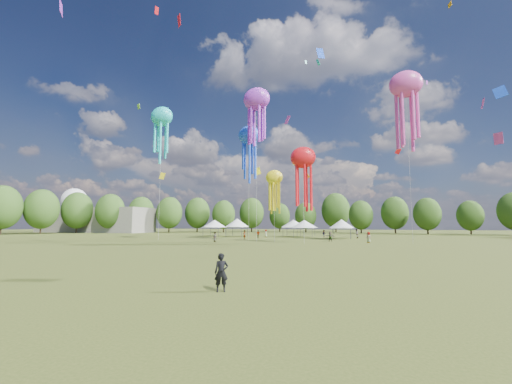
% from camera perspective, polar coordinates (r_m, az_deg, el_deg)
% --- Properties ---
extents(ground, '(300.00, 300.00, 0.00)m').
position_cam_1_polar(ground, '(20.59, -25.08, -13.23)').
color(ground, '#384416').
rests_on(ground, ground).
extents(observer_main, '(0.71, 0.62, 1.64)m').
position_cam_1_polar(observer_main, '(14.55, -6.11, -13.87)').
color(observer_main, black).
rests_on(observer_main, ground).
extents(spectator_near, '(0.95, 0.92, 1.54)m').
position_cam_1_polar(spectator_near, '(52.70, -7.22, -7.87)').
color(spectator_near, gray).
rests_on(spectator_near, ground).
extents(spectators_far, '(22.52, 20.21, 1.80)m').
position_cam_1_polar(spectators_far, '(63.23, 10.39, -7.38)').
color(spectators_far, gray).
rests_on(spectators_far, ground).
extents(festival_tents, '(34.32, 11.62, 4.03)m').
position_cam_1_polar(festival_tents, '(71.83, 3.03, -5.56)').
color(festival_tents, '#47474C').
rests_on(festival_tents, ground).
extents(show_kites, '(45.92, 10.01, 26.46)m').
position_cam_1_polar(show_kites, '(54.66, 4.51, 11.20)').
color(show_kites, blue).
rests_on(show_kites, ground).
extents(small_kites, '(79.72, 58.90, 46.11)m').
position_cam_1_polar(small_kites, '(63.01, 5.77, 20.42)').
color(small_kites, blue).
rests_on(small_kites, ground).
extents(treeline, '(201.57, 95.24, 13.43)m').
position_cam_1_polar(treeline, '(79.53, 5.38, -2.93)').
color(treeline, '#38281C').
rests_on(treeline, ground).
extents(hangar, '(40.00, 12.00, 8.00)m').
position_cam_1_polar(hangar, '(122.20, -26.46, -4.48)').
color(hangar, gray).
rests_on(hangar, ground).
extents(radome, '(9.00, 9.00, 16.00)m').
position_cam_1_polar(radome, '(138.08, -29.33, -1.92)').
color(radome, white).
rests_on(radome, ground).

